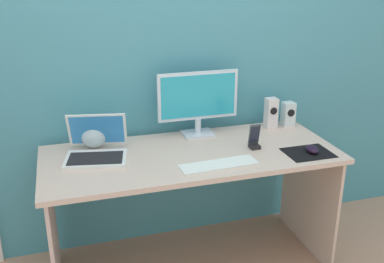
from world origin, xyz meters
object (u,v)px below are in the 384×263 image
Objects in this scene: speaker_right at (288,114)px; mouse at (312,149)px; laptop at (96,149)px; fishbowl at (94,136)px; phone_in_dock at (254,140)px; monitor at (198,100)px; speaker_near_monitor at (271,113)px; keyboard_external at (219,165)px.

speaker_right reaches higher than mouse.
laptop is at bearing -172.73° from speaker_right.
phone_in_dock is at bearing -17.68° from fishbowl.
speaker_right reaches higher than phone_in_dock.
monitor reaches higher than speaker_near_monitor.
speaker_near_monitor is at bearing 8.06° from laptop.
mouse is (1.12, -0.28, -0.02)m from laptop.
keyboard_external is 2.90× the size of phone_in_dock.
laptop is (-0.61, -0.16, -0.17)m from monitor.
phone_in_dock is (0.85, -0.13, 0.00)m from laptop.
phone_in_dock reaches higher than mouse.
keyboard_external is at bearing -93.87° from monitor.
speaker_right is 1.09× the size of phone_in_dock.
phone_in_dock is (-0.36, -0.28, -0.03)m from speaker_right.
mouse is (1.12, -0.42, -0.05)m from fishbowl.
speaker_near_monitor is 1.35× the size of phone_in_dock.
phone_in_dock is (0.24, -0.29, -0.17)m from monitor.
laptop is at bearing 171.36° from phone_in_dock.
fishbowl is at bearing 164.93° from mouse.
fishbowl is at bearing -178.32° from monitor.
fishbowl is at bearing -179.42° from speaker_right.
laptop is at bearing -171.94° from speaker_near_monitor.
mouse is (-0.08, -0.44, -0.05)m from speaker_right.
mouse is 0.31m from phone_in_dock.
speaker_right is at bearing 38.46° from phone_in_dock.
speaker_right is 1.51× the size of mouse.
keyboard_external is (-0.62, -0.45, -0.07)m from speaker_right.
keyboard_external is 4.03× the size of mouse.
keyboard_external is (0.58, -0.29, -0.04)m from laptop.
fishbowl is 0.73m from keyboard_external.
mouse is at bearing -85.41° from speaker_near_monitor.
keyboard_external is (0.58, -0.43, -0.06)m from fishbowl.
monitor is at bearing 144.68° from mouse.
laptop is 0.86m from phone_in_dock.
fishbowl is 1.02× the size of phone_in_dock.
mouse is at bearing -100.95° from speaker_right.
fishbowl is 0.35× the size of keyboard_external.
monitor is 0.61m from speaker_right.
monitor is at bearing 83.22° from keyboard_external.
speaker_right is 1.22m from laptop.
laptop is 0.14m from fishbowl.
speaker_near_monitor is 0.37m from phone_in_dock.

